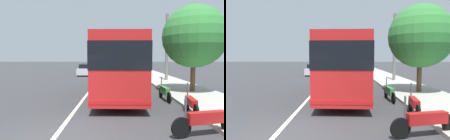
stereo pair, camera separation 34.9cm
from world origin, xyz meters
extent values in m
plane|color=#38383A|center=(0.00, 0.00, 0.00)|extent=(220.00, 220.00, 0.00)
cube|color=#B2ADA3|center=(10.00, -6.90, 0.07)|extent=(110.00, 3.60, 0.14)
cube|color=silver|center=(10.00, 0.00, 0.00)|extent=(110.00, 0.16, 0.01)
cube|color=red|center=(7.50, -2.04, 1.92)|extent=(10.61, 2.59, 3.14)
cube|color=black|center=(7.50, -2.04, 2.47)|extent=(10.65, 2.63, 1.17)
cube|color=red|center=(7.50, -2.04, 0.60)|extent=(10.64, 2.62, 0.16)
cylinder|color=black|center=(10.90, -0.92, 0.50)|extent=(1.00, 0.31, 1.00)
cylinder|color=black|center=(10.88, -3.22, 0.50)|extent=(1.00, 0.31, 1.00)
cylinder|color=black|center=(4.12, -0.86, 0.50)|extent=(1.00, 0.31, 1.00)
cylinder|color=black|center=(4.10, -3.16, 0.50)|extent=(1.00, 0.31, 1.00)
cylinder|color=black|center=(0.24, -3.76, 0.32)|extent=(0.23, 0.63, 0.63)
cube|color=red|center=(0.45, -4.60, 0.57)|extent=(0.56, 1.32, 0.35)
cylinder|color=#4C4C51|center=(0.27, -3.88, 0.92)|extent=(0.06, 0.06, 0.70)
cylinder|color=black|center=(3.36, -5.07, 0.32)|extent=(0.64, 0.17, 0.63)
cylinder|color=black|center=(1.84, -4.86, 0.32)|extent=(0.64, 0.17, 0.63)
cube|color=red|center=(2.60, -4.97, 0.57)|extent=(1.17, 0.40, 0.31)
cylinder|color=#4C4C51|center=(3.24, -5.06, 0.92)|extent=(0.06, 0.06, 0.70)
cylinder|color=black|center=(6.25, -4.58, 0.29)|extent=(0.59, 0.10, 0.59)
cylinder|color=black|center=(4.65, -4.63, 0.29)|extent=(0.59, 0.10, 0.59)
cube|color=#338C3F|center=(5.45, -4.61, 0.54)|extent=(1.21, 0.28, 0.40)
cylinder|color=#4C4C51|center=(6.13, -4.59, 0.89)|extent=(0.06, 0.06, 0.70)
cube|color=silver|center=(20.72, 2.03, 0.58)|extent=(4.12, 1.93, 0.79)
cube|color=black|center=(20.84, 2.03, 1.24)|extent=(1.97, 1.72, 0.54)
cylinder|color=black|center=(19.35, 1.25, 0.32)|extent=(0.65, 0.24, 0.64)
cylinder|color=black|center=(19.40, 2.90, 0.32)|extent=(0.65, 0.24, 0.64)
cylinder|color=black|center=(22.03, 1.17, 0.32)|extent=(0.65, 0.24, 0.64)
cylinder|color=black|center=(22.08, 2.81, 0.32)|extent=(0.65, 0.24, 0.64)
cube|color=red|center=(25.72, 2.54, 0.54)|extent=(4.76, 2.07, 0.73)
cube|color=black|center=(25.84, 2.54, 1.18)|extent=(2.48, 1.81, 0.54)
cylinder|color=black|center=(24.13, 1.78, 0.32)|extent=(0.65, 0.25, 0.64)
cylinder|color=black|center=(24.22, 3.46, 0.32)|extent=(0.65, 0.25, 0.64)
cylinder|color=black|center=(27.22, 1.63, 0.32)|extent=(0.65, 0.25, 0.64)
cylinder|color=black|center=(27.30, 3.31, 0.32)|extent=(0.65, 0.25, 0.64)
cube|color=gold|center=(47.88, -1.90, 0.59)|extent=(4.45, 1.89, 0.81)
cube|color=black|center=(47.70, -1.90, 1.25)|extent=(2.15, 1.72, 0.52)
cylinder|color=black|center=(49.34, -1.04, 0.32)|extent=(0.64, 0.23, 0.64)
cylinder|color=black|center=(49.35, -2.72, 0.32)|extent=(0.64, 0.23, 0.64)
cylinder|color=black|center=(46.41, -1.07, 0.32)|extent=(0.64, 0.23, 0.64)
cylinder|color=black|center=(46.43, -2.76, 0.32)|extent=(0.64, 0.23, 0.64)
cylinder|color=brown|center=(7.65, -7.05, 1.27)|extent=(0.31, 0.31, 2.55)
sphere|color=#337F38|center=(7.65, -7.05, 3.79)|extent=(4.14, 4.14, 4.14)
cylinder|color=slate|center=(14.27, -7.04, 3.37)|extent=(0.29, 0.29, 6.74)
camera|label=1|loc=(-5.38, -1.79, 2.38)|focal=31.15mm
camera|label=2|loc=(-5.37, -2.14, 2.38)|focal=31.15mm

